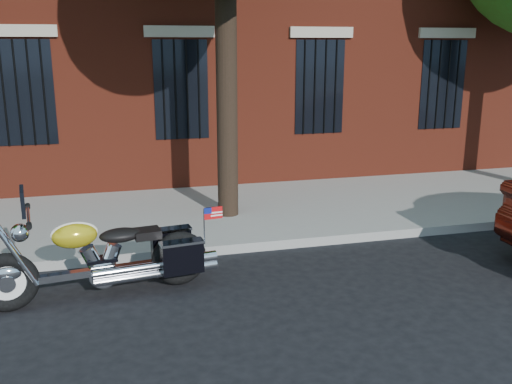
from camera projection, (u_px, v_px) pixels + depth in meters
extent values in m
plane|color=black|center=(237.00, 290.00, 7.42)|extent=(120.00, 120.00, 0.00)
cube|color=gray|center=(217.00, 249.00, 8.69)|extent=(40.00, 0.16, 0.15)
cube|color=gray|center=(198.00, 215.00, 10.45)|extent=(40.00, 3.60, 0.15)
cube|color=black|center=(181.00, 90.00, 11.65)|extent=(1.10, 0.14, 2.00)
cube|color=#B2A893|center=(179.00, 31.00, 11.33)|extent=(1.40, 0.20, 0.22)
cylinder|color=black|center=(181.00, 90.00, 11.58)|extent=(0.04, 0.04, 2.00)
cylinder|color=black|center=(227.00, 81.00, 9.63)|extent=(0.36, 0.36, 5.00)
torus|color=black|center=(7.00, 283.00, 6.73)|extent=(0.75, 0.26, 0.74)
torus|color=black|center=(179.00, 258.00, 7.49)|extent=(0.75, 0.26, 0.74)
cylinder|color=white|center=(7.00, 283.00, 6.73)|extent=(0.55, 0.14, 0.55)
cylinder|color=white|center=(179.00, 258.00, 7.49)|extent=(0.55, 0.14, 0.55)
ellipsoid|color=white|center=(6.00, 274.00, 6.70)|extent=(0.40, 0.19, 0.21)
ellipsoid|color=gold|center=(179.00, 249.00, 7.46)|extent=(0.40, 0.20, 0.21)
cube|color=white|center=(98.00, 271.00, 7.11)|extent=(1.65, 0.33, 0.09)
cylinder|color=white|center=(103.00, 272.00, 7.14)|extent=(0.37, 0.24, 0.35)
cylinder|color=white|center=(149.00, 271.00, 7.16)|extent=(1.37, 0.28, 0.10)
ellipsoid|color=gold|center=(75.00, 235.00, 6.90)|extent=(0.58, 0.38, 0.31)
ellipsoid|color=black|center=(121.00, 235.00, 7.12)|extent=(0.57, 0.38, 0.17)
cube|color=black|center=(171.00, 243.00, 7.70)|extent=(0.55, 0.24, 0.42)
cube|color=black|center=(182.00, 257.00, 7.19)|extent=(0.55, 0.24, 0.42)
cylinder|color=white|center=(28.00, 216.00, 6.64)|extent=(0.15, 0.85, 0.04)
sphere|color=white|center=(20.00, 233.00, 6.65)|extent=(0.25, 0.25, 0.22)
cube|color=black|center=(23.00, 201.00, 6.58)|extent=(0.10, 0.44, 0.31)
cube|color=red|center=(213.00, 213.00, 7.16)|extent=(0.24, 0.05, 0.15)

